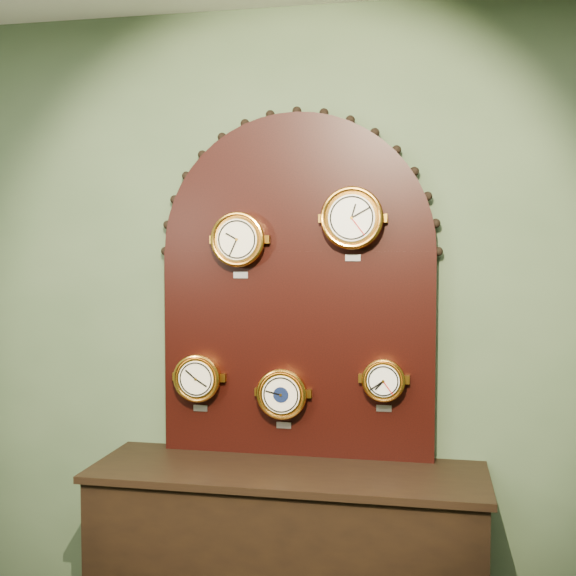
% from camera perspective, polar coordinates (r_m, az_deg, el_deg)
% --- Properties ---
extents(wall_back, '(4.00, 0.00, 4.00)m').
position_cam_1_polar(wall_back, '(3.27, 0.85, -2.91)').
color(wall_back, '#465C3F').
rests_on(wall_back, ground).
extents(shop_counter, '(1.60, 0.50, 0.80)m').
position_cam_1_polar(shop_counter, '(3.28, -0.07, -21.10)').
color(shop_counter, black).
rests_on(shop_counter, ground_plane).
extents(display_board, '(1.26, 0.06, 1.53)m').
position_cam_1_polar(display_board, '(3.20, 0.69, 1.02)').
color(display_board, black).
rests_on(display_board, shop_counter).
extents(roman_clock, '(0.24, 0.08, 0.29)m').
position_cam_1_polar(roman_clock, '(3.19, -3.86, 3.79)').
color(roman_clock, orange).
rests_on(roman_clock, display_board).
extents(arabic_clock, '(0.26, 0.08, 0.31)m').
position_cam_1_polar(arabic_clock, '(3.10, 5.03, 5.44)').
color(arabic_clock, orange).
rests_on(arabic_clock, display_board).
extents(hygrometer, '(0.21, 0.08, 0.27)m').
position_cam_1_polar(hygrometer, '(3.30, -7.02, -6.95)').
color(hygrometer, orange).
rests_on(hygrometer, display_board).
extents(barometer, '(0.22, 0.08, 0.27)m').
position_cam_1_polar(barometer, '(3.21, -0.45, -8.22)').
color(barometer, orange).
rests_on(barometer, display_board).
extents(tide_clock, '(0.18, 0.08, 0.24)m').
position_cam_1_polar(tide_clock, '(3.14, 7.46, -7.10)').
color(tide_clock, orange).
rests_on(tide_clock, display_board).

